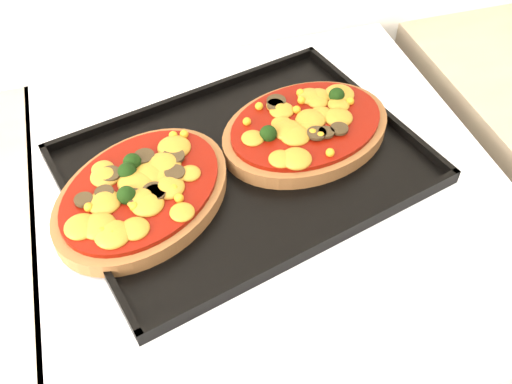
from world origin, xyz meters
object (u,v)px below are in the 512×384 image
object	(u,v)px
baking_tray	(245,163)
stove	(265,344)
pizza_right	(306,128)
pizza_left	(142,192)

from	to	relation	value
baking_tray	stove	bearing A→B (deg)	-50.43
pizza_right	stove	bearing A→B (deg)	-145.03
pizza_left	stove	bearing A→B (deg)	2.24
baking_tray	pizza_left	distance (m)	0.14
stove	baking_tray	size ratio (longest dim) A/B	2.09
stove	baking_tray	world-z (taller)	baking_tray
pizza_left	pizza_right	distance (m)	0.23
stove	pizza_left	size ratio (longest dim) A/B	3.80
stove	pizza_right	bearing A→B (deg)	34.97
baking_tray	pizza_left	xyz separation A→B (m)	(-0.13, -0.03, 0.02)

